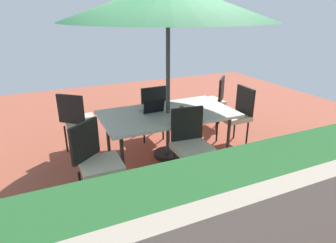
{
  "coord_description": "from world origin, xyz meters",
  "views": [
    {
      "loc": [
        1.67,
        3.67,
        2.15
      ],
      "look_at": [
        0.0,
        0.0,
        0.58
      ],
      "focal_mm": 30.63,
      "sensor_mm": 36.0,
      "label": 1
    }
  ],
  "objects_px": {
    "dining_table": "(168,115)",
    "cup": "(182,110)",
    "chair_southeast": "(78,119)",
    "chair_west": "(237,113)",
    "patio_umbrella": "(168,2)",
    "chair_north": "(191,142)",
    "chair_south": "(151,109)",
    "chair_southwest": "(213,99)",
    "chair_northeast": "(97,159)",
    "laptop": "(152,109)"
  },
  "relations": [
    {
      "from": "dining_table",
      "to": "cup",
      "type": "bearing_deg",
      "value": 138.55
    },
    {
      "from": "chair_southeast",
      "to": "chair_west",
      "type": "distance_m",
      "value": 2.59
    },
    {
      "from": "patio_umbrella",
      "to": "cup",
      "type": "relative_size",
      "value": 23.88
    },
    {
      "from": "chair_north",
      "to": "chair_south",
      "type": "xyz_separation_m",
      "value": [
        -0.01,
        -1.45,
        0.0
      ]
    },
    {
      "from": "patio_umbrella",
      "to": "chair_southwest",
      "type": "height_order",
      "value": "patio_umbrella"
    },
    {
      "from": "chair_southwest",
      "to": "chair_southeast",
      "type": "distance_m",
      "value": 2.53
    },
    {
      "from": "chair_north",
      "to": "chair_southwest",
      "type": "distance_m",
      "value": 2.01
    },
    {
      "from": "patio_umbrella",
      "to": "chair_north",
      "type": "xyz_separation_m",
      "value": [
        0.01,
        0.73,
        -1.7
      ]
    },
    {
      "from": "chair_northeast",
      "to": "patio_umbrella",
      "type": "bearing_deg",
      "value": -9.42
    },
    {
      "from": "laptop",
      "to": "chair_west",
      "type": "bearing_deg",
      "value": 173.73
    },
    {
      "from": "patio_umbrella",
      "to": "cup",
      "type": "height_order",
      "value": "patio_umbrella"
    },
    {
      "from": "patio_umbrella",
      "to": "chair_southeast",
      "type": "relative_size",
      "value": 2.92
    },
    {
      "from": "chair_southeast",
      "to": "chair_north",
      "type": "bearing_deg",
      "value": 169.2
    },
    {
      "from": "chair_northeast",
      "to": "chair_southwest",
      "type": "relative_size",
      "value": 1.0
    },
    {
      "from": "chair_west",
      "to": "chair_south",
      "type": "xyz_separation_m",
      "value": [
        1.24,
        -0.76,
        0.0
      ]
    },
    {
      "from": "chair_northeast",
      "to": "cup",
      "type": "xyz_separation_m",
      "value": [
        -1.37,
        -0.55,
        0.23
      ]
    },
    {
      "from": "chair_northeast",
      "to": "chair_southeast",
      "type": "relative_size",
      "value": 1.0
    },
    {
      "from": "dining_table",
      "to": "chair_southwest",
      "type": "bearing_deg",
      "value": -149.1
    },
    {
      "from": "dining_table",
      "to": "chair_north",
      "type": "distance_m",
      "value": 0.74
    },
    {
      "from": "chair_west",
      "to": "laptop",
      "type": "relative_size",
      "value": 3.04
    },
    {
      "from": "chair_southwest",
      "to": "chair_southeast",
      "type": "xyz_separation_m",
      "value": [
        2.53,
        0.01,
        0.0
      ]
    },
    {
      "from": "chair_south",
      "to": "laptop",
      "type": "bearing_deg",
      "value": 70.04
    },
    {
      "from": "chair_west",
      "to": "laptop",
      "type": "xyz_separation_m",
      "value": [
        1.45,
        -0.15,
        0.22
      ]
    },
    {
      "from": "chair_northeast",
      "to": "chair_southeast",
      "type": "height_order",
      "value": "same"
    },
    {
      "from": "patio_umbrella",
      "to": "laptop",
      "type": "distance_m",
      "value": 1.5
    },
    {
      "from": "patio_umbrella",
      "to": "laptop",
      "type": "relative_size",
      "value": 8.88
    },
    {
      "from": "chair_northeast",
      "to": "chair_north",
      "type": "bearing_deg",
      "value": -41.09
    },
    {
      "from": "chair_north",
      "to": "cup",
      "type": "relative_size",
      "value": 8.18
    },
    {
      "from": "chair_north",
      "to": "chair_northeast",
      "type": "xyz_separation_m",
      "value": [
        1.21,
        -0.04,
        0.0
      ]
    },
    {
      "from": "patio_umbrella",
      "to": "chair_southeast",
      "type": "xyz_separation_m",
      "value": [
        1.22,
        -0.78,
        -1.7
      ]
    },
    {
      "from": "chair_north",
      "to": "chair_southwest",
      "type": "height_order",
      "value": "same"
    },
    {
      "from": "chair_west",
      "to": "chair_northeast",
      "type": "bearing_deg",
      "value": -73.51
    },
    {
      "from": "dining_table",
      "to": "chair_south",
      "type": "relative_size",
      "value": 2.02
    },
    {
      "from": "chair_southeast",
      "to": "chair_west",
      "type": "relative_size",
      "value": 1.0
    },
    {
      "from": "cup",
      "to": "dining_table",
      "type": "bearing_deg",
      "value": -41.45
    },
    {
      "from": "chair_northeast",
      "to": "cup",
      "type": "distance_m",
      "value": 1.5
    },
    {
      "from": "chair_north",
      "to": "laptop",
      "type": "relative_size",
      "value": 3.04
    },
    {
      "from": "chair_southeast",
      "to": "cup",
      "type": "distance_m",
      "value": 1.67
    },
    {
      "from": "dining_table",
      "to": "chair_southwest",
      "type": "height_order",
      "value": "chair_southwest"
    },
    {
      "from": "chair_southeast",
      "to": "laptop",
      "type": "xyz_separation_m",
      "value": [
        -1.0,
        0.68,
        0.22
      ]
    },
    {
      "from": "chair_southeast",
      "to": "dining_table",
      "type": "bearing_deg",
      "value": -172.01
    },
    {
      "from": "chair_southwest",
      "to": "chair_west",
      "type": "relative_size",
      "value": 1.0
    },
    {
      "from": "chair_southeast",
      "to": "patio_umbrella",
      "type": "bearing_deg",
      "value": -172.01
    },
    {
      "from": "chair_north",
      "to": "chair_south",
      "type": "distance_m",
      "value": 1.45
    },
    {
      "from": "chair_southwest",
      "to": "chair_south",
      "type": "xyz_separation_m",
      "value": [
        1.32,
        0.07,
        0.0
      ]
    },
    {
      "from": "dining_table",
      "to": "chair_northeast",
      "type": "relative_size",
      "value": 2.02
    },
    {
      "from": "chair_north",
      "to": "cup",
      "type": "xyz_separation_m",
      "value": [
        -0.16,
        -0.6,
        0.23
      ]
    },
    {
      "from": "chair_north",
      "to": "chair_southwest",
      "type": "xyz_separation_m",
      "value": [
        -1.32,
        -1.52,
        0.0
      ]
    },
    {
      "from": "chair_north",
      "to": "cup",
      "type": "bearing_deg",
      "value": 80.66
    },
    {
      "from": "patio_umbrella",
      "to": "chair_southeast",
      "type": "height_order",
      "value": "patio_umbrella"
    }
  ]
}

